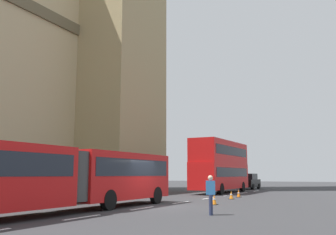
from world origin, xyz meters
The scene contains 9 objects.
ground_plane centered at (0.00, 0.00, 0.00)m, with size 160.00×160.00×0.00m, color #333335.
lane_centre_marking centered at (3.34, 0.00, 0.00)m, with size 39.00×0.16×0.01m.
articulated_bus centered at (-4.92, 1.99, 1.74)m, with size 16.04×2.54×2.90m.
double_decker_bus centered at (16.37, 2.00, 2.71)m, with size 10.14×2.54×4.90m.
sedan_lead centered at (26.69, 2.16, 0.91)m, with size 4.40×1.86×1.85m.
traffic_cone_west centered at (2.59, -2.49, 0.28)m, with size 0.36×0.36×0.58m.
traffic_cone_middle centered at (7.83, -1.80, 0.28)m, with size 0.36×0.36×0.58m.
traffic_cone_east centered at (10.32, -1.58, 0.28)m, with size 0.36×0.36×0.58m.
pedestrian_near_cones centered at (-2.59, -4.30, 0.91)m, with size 0.36×0.46×1.69m.
Camera 1 is at (-17.87, -10.25, 1.71)m, focal length 39.45 mm.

